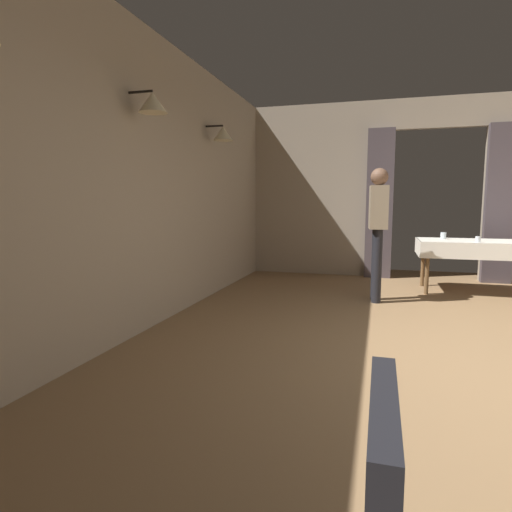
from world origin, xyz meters
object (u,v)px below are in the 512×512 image
dining_table_mid (476,247)px  glass_mid_a (478,239)px  glass_mid_b (443,236)px  person_diner_standing_aside (378,223)px

dining_table_mid → glass_mid_a: bearing=-96.9°
dining_table_mid → glass_mid_b: glass_mid_b is taller
glass_mid_b → person_diner_standing_aside: person_diner_standing_aside is taller
glass_mid_b → person_diner_standing_aside: bearing=-129.9°
person_diner_standing_aside → glass_mid_b: bearing=50.1°
glass_mid_a → glass_mid_b: 0.58m
dining_table_mid → glass_mid_a: glass_mid_a is taller
glass_mid_a → person_diner_standing_aside: (-1.31, -0.68, 0.23)m
glass_mid_a → glass_mid_b: (-0.38, 0.44, 0.01)m
glass_mid_a → dining_table_mid: bearing=83.1°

